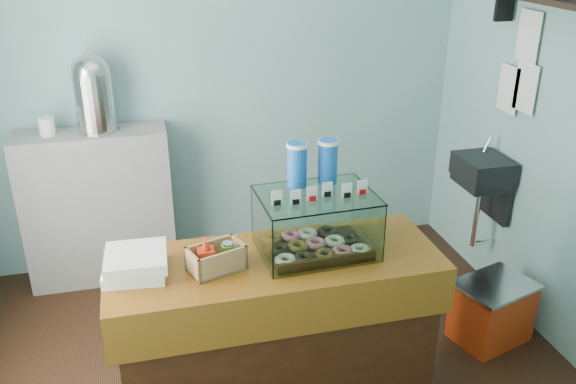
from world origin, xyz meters
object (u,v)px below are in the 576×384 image
object	(u,v)px
display_case	(314,217)
red_cooler	(492,311)
coffee_urn	(93,92)
counter	(276,335)

from	to	relation	value
display_case	red_cooler	xyz separation A→B (m)	(1.20, 0.18, -0.87)
coffee_urn	red_cooler	bearing A→B (deg)	-30.87
red_cooler	coffee_urn	bearing A→B (deg)	132.43
counter	coffee_urn	distance (m)	2.01
display_case	coffee_urn	xyz separation A→B (m)	(-1.05, 1.52, 0.30)
display_case	red_cooler	world-z (taller)	display_case
counter	display_case	world-z (taller)	display_case
red_cooler	display_case	bearing A→B (deg)	171.74
counter	display_case	bearing A→B (deg)	16.34
display_case	coffee_urn	distance (m)	1.87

